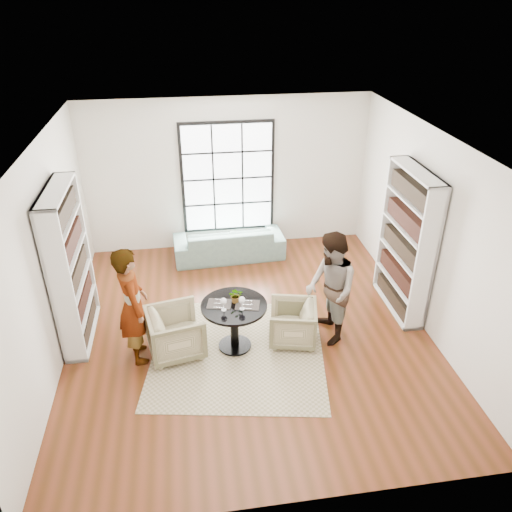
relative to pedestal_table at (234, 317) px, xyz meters
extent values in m
plane|color=maroon|center=(0.26, 0.37, -0.55)|extent=(6.00, 6.00, 0.00)
plane|color=silver|center=(0.26, 3.37, 0.95)|extent=(5.50, 0.00, 5.50)
plane|color=silver|center=(-2.49, 0.37, 0.95)|extent=(0.00, 6.00, 6.00)
plane|color=silver|center=(3.01, 0.37, 0.95)|extent=(0.00, 6.00, 6.00)
plane|color=silver|center=(0.26, -2.63, 0.95)|extent=(5.50, 0.00, 5.50)
plane|color=white|center=(0.26, 0.37, 2.45)|extent=(6.00, 6.00, 0.00)
cube|color=black|center=(0.26, 3.35, 0.90)|extent=(1.82, 0.06, 2.22)
cube|color=white|center=(0.26, 3.31, 0.90)|extent=(1.70, 0.02, 2.10)
cube|color=tan|center=(0.03, -0.13, -0.55)|extent=(2.88, 2.88, 0.01)
cylinder|color=black|center=(0.00, 0.00, -0.53)|extent=(0.49, 0.49, 0.04)
cylinder|color=black|center=(0.00, 0.00, -0.18)|extent=(0.12, 0.12, 0.68)
cylinder|color=black|center=(0.00, 0.00, 0.19)|extent=(0.96, 0.96, 0.04)
imported|color=slate|center=(0.20, 2.82, -0.24)|extent=(2.17, 0.94, 0.62)
imported|color=#B6B582|center=(-0.86, 0.01, -0.20)|extent=(0.92, 0.90, 0.71)
imported|color=tan|center=(0.88, 0.03, -0.24)|extent=(0.83, 0.82, 0.64)
imported|color=gray|center=(-1.41, 0.01, 0.34)|extent=(0.57, 0.73, 1.78)
imported|color=gray|center=(1.43, 0.03, 0.32)|extent=(0.70, 0.88, 1.76)
cube|color=black|center=(-0.20, 0.05, 0.21)|extent=(0.39, 0.33, 0.01)
cube|color=black|center=(0.19, -0.04, 0.21)|extent=(0.39, 0.33, 0.01)
cylinder|color=silver|center=(-0.16, -0.11, 0.22)|extent=(0.07, 0.07, 0.01)
cylinder|color=silver|center=(-0.16, -0.11, 0.27)|extent=(0.01, 0.01, 0.11)
sphere|color=maroon|center=(-0.16, -0.11, 0.36)|extent=(0.09, 0.09, 0.09)
ellipsoid|color=white|center=(-0.16, -0.11, 0.36)|extent=(0.09, 0.09, 0.10)
cylinder|color=silver|center=(0.10, -0.12, 0.22)|extent=(0.07, 0.07, 0.01)
cylinder|color=silver|center=(0.10, -0.12, 0.27)|extent=(0.01, 0.01, 0.12)
sphere|color=maroon|center=(0.10, -0.12, 0.36)|extent=(0.09, 0.09, 0.09)
ellipsoid|color=white|center=(0.10, -0.12, 0.36)|extent=(0.09, 0.09, 0.10)
imported|color=gray|center=(0.04, 0.07, 0.32)|extent=(0.22, 0.19, 0.22)
camera|label=1|loc=(-0.56, -5.88, 4.29)|focal=35.00mm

